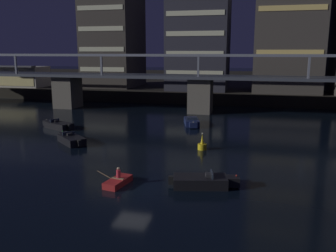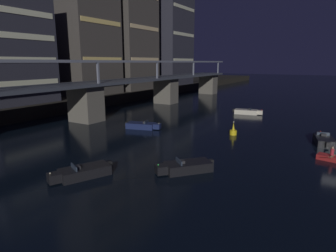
# 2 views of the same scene
# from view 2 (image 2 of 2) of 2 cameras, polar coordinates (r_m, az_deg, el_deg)

# --- Properties ---
(river_bridge) EXTENTS (101.10, 6.40, 9.38)m
(river_bridge) POSITION_cam_2_polar(r_m,az_deg,el_deg) (46.23, -16.09, 5.99)
(river_bridge) COLOR #605B51
(river_bridge) RESTS_ON ground
(tower_west_tall) EXTENTS (11.76, 11.12, 18.70)m
(tower_west_tall) POSITION_cam_2_polar(r_m,az_deg,el_deg) (56.77, -29.51, 13.35)
(tower_west_tall) COLOR #282833
(tower_west_tall) RESTS_ON far_riverbank
(tower_central) EXTENTS (12.22, 11.61, 37.81)m
(tower_central) POSITION_cam_2_polar(r_m,az_deg,el_deg) (67.69, -16.99, 22.18)
(tower_central) COLOR #423D38
(tower_central) RESTS_ON far_riverbank
(tower_east_tall) EXTENTS (12.52, 13.05, 38.24)m
(tower_east_tall) POSITION_cam_2_polar(r_m,az_deg,el_deg) (78.19, -8.76, 21.35)
(tower_east_tall) COLOR #423D38
(tower_east_tall) RESTS_ON far_riverbank
(tower_east_low) EXTENTS (13.65, 14.06, 38.12)m
(tower_east_low) POSITION_cam_2_polar(r_m,az_deg,el_deg) (93.98, -0.73, 19.94)
(tower_east_low) COLOR #282833
(tower_east_low) RESTS_ON far_riverbank
(speedboat_near_center) EXTENTS (2.44, 5.23, 1.16)m
(speedboat_near_center) POSITION_cam_2_polar(r_m,az_deg,el_deg) (53.13, 15.50, 2.74)
(speedboat_near_center) COLOR beige
(speedboat_near_center) RESTS_ON ground
(speedboat_near_right) EXTENTS (4.57, 4.18, 1.16)m
(speedboat_near_right) POSITION_cam_2_polar(r_m,az_deg,el_deg) (24.55, 3.57, -8.11)
(speedboat_near_right) COLOR black
(speedboat_near_right) RESTS_ON ground
(speedboat_mid_left) EXTENTS (2.76, 5.19, 1.16)m
(speedboat_mid_left) POSITION_cam_2_polar(r_m,az_deg,el_deg) (40.17, -5.13, 0.08)
(speedboat_mid_left) COLOR #19234C
(speedboat_mid_left) RESTS_ON ground
(speedboat_mid_center) EXTENTS (5.02, 3.23, 1.16)m
(speedboat_mid_center) POSITION_cam_2_polar(r_m,az_deg,el_deg) (24.38, -16.70, -8.80)
(speedboat_mid_center) COLOR black
(speedboat_mid_center) RESTS_ON ground
(speedboat_mid_right) EXTENTS (5.21, 2.59, 1.16)m
(speedboat_mid_right) POSITION_cam_2_polar(r_m,az_deg,el_deg) (37.23, 28.58, -2.45)
(speedboat_mid_right) COLOR black
(speedboat_mid_right) RESTS_ON ground
(channel_buoy) EXTENTS (0.90, 0.90, 1.76)m
(channel_buoy) POSITION_cam_2_polar(r_m,az_deg,el_deg) (37.47, 12.86, -1.01)
(channel_buoy) COLOR yellow
(channel_buoy) RESTS_ON ground
(dinghy_with_paddler) EXTENTS (2.56, 2.76, 1.36)m
(dinghy_with_paddler) POSITION_cam_2_polar(r_m,az_deg,el_deg) (31.21, 29.93, -5.54)
(dinghy_with_paddler) COLOR maroon
(dinghy_with_paddler) RESTS_ON ground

